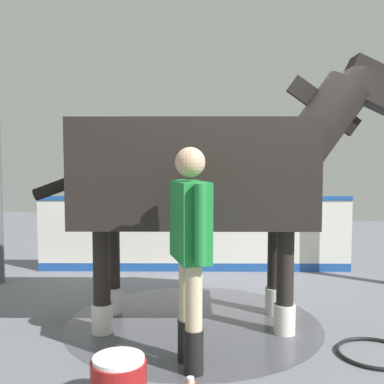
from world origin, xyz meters
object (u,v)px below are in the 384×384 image
at_px(handler, 190,241).
at_px(wash_bucket, 119,382).
at_px(horse, 205,174).
at_px(hose_coil, 375,353).

relative_size(handler, wash_bucket, 4.63).
distance_m(horse, hose_coil, 2.18).
bearing_deg(handler, wash_bucket, 36.16).
distance_m(horse, wash_bucket, 2.14).
relative_size(horse, wash_bucket, 9.58).
xyz_separation_m(handler, wash_bucket, (0.35, 0.65, -0.84)).
height_order(handler, hose_coil, handler).
relative_size(wash_bucket, hose_coil, 0.58).
xyz_separation_m(horse, wash_bucket, (0.29, 1.65, -1.33)).
xyz_separation_m(wash_bucket, hose_coil, (-1.82, -1.19, -0.15)).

